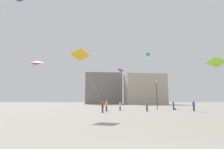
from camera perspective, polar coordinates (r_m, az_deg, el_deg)
The scene contains 15 objects.
person_in_teal at distance 37.68m, azimuth 18.48°, elevation -8.90°, with size 0.37×0.37×1.69m.
person_in_blue at distance 33.90m, azimuth 23.98°, elevation -8.71°, with size 0.39×0.39×1.78m.
person_in_red at distance 27.19m, azimuth -2.93°, elevation -9.90°, with size 0.35×0.35×1.63m.
person_in_yellow at distance 30.66m, azimuth -1.74°, elevation -9.54°, with size 0.39×0.39×1.77m.
person_in_green at distance 30.72m, azimuth 10.77°, elevation -9.54°, with size 0.36×0.36×1.63m.
person_in_white at distance 33.13m, azimuth 2.52°, elevation -9.60°, with size 0.34×0.34×1.57m.
kite_magenta_delta at distance 31.51m, azimuth 2.81°, elevation 1.11°, with size 1.07×2.53×5.89m.
kite_emerald_delta at distance 41.67m, azimuth 11.30°, elevation 5.71°, with size 4.07×4.80×10.90m.
kite_lime_delta at distance 19.03m, azimuth 29.71°, elevation 3.19°, with size 4.17×2.52×4.23m.
kite_amber_delta at distance 23.07m, azimuth -9.76°, elevation 5.87°, with size 3.76×5.61×6.57m.
kite_crimson_delta at distance 32.82m, azimuth -22.21°, elevation 3.22°, with size 11.88×3.76×7.01m.
building_left_hall at distance 91.56m, azimuth -2.63°, elevation -4.52°, with size 16.90×16.43×14.48m.
building_centre_hall at distance 81.73m, azimuth 10.17°, elevation -4.53°, with size 17.90×10.17×12.98m.
lamppost_west at distance 36.52m, azimuth 13.68°, elevation -4.79°, with size 0.36×0.36×5.59m.
handbag_beside_flyer at distance 37.93m, azimuth 18.98°, elevation -10.09°, with size 0.32×0.14×0.24m, color black.
Camera 1 is at (-1.44, -4.93, 1.84)m, focal length 29.52 mm.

